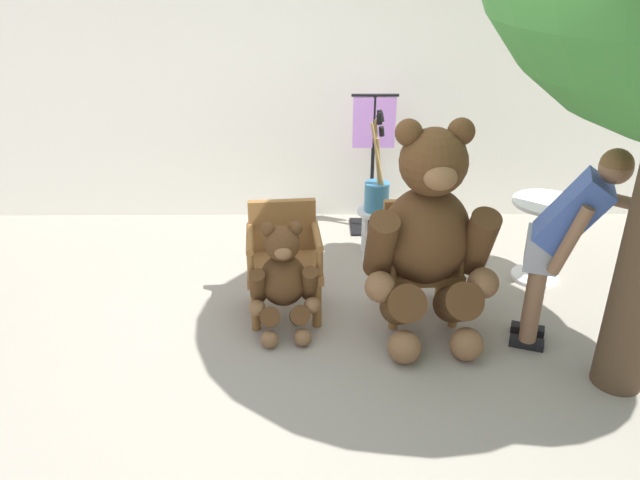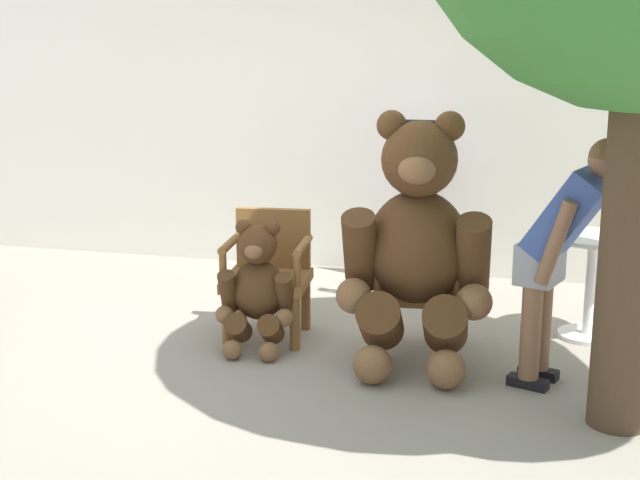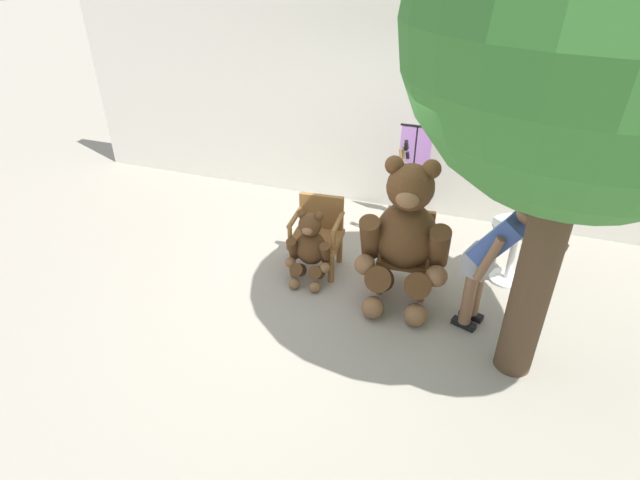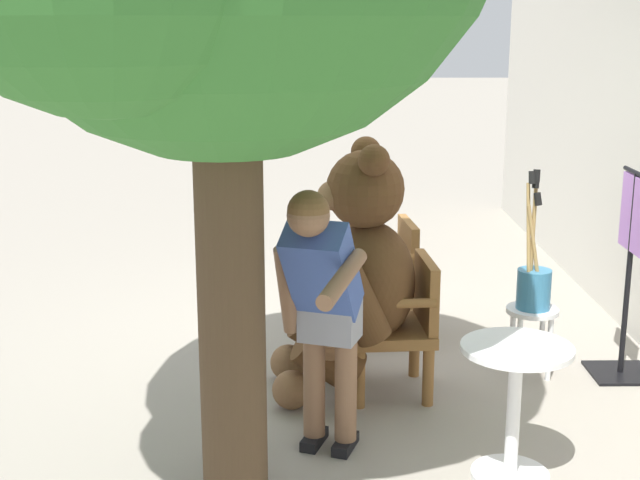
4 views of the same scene
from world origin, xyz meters
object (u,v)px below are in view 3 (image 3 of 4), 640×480
(wooden_chair_right, at_px, (407,249))
(clothing_display_stand, at_px, (413,172))
(teddy_bear_large, at_px, (405,235))
(person_visitor, at_px, (495,252))
(patio_tree, at_px, (624,34))
(white_stool, at_px, (400,217))
(brush_bucket, at_px, (402,196))
(round_side_table, at_px, (514,247))
(teddy_bear_small, at_px, (310,248))
(wooden_chair_left, at_px, (318,232))

(wooden_chair_right, xyz_separation_m, clothing_display_stand, (-0.24, 1.50, 0.26))
(wooden_chair_right, xyz_separation_m, teddy_bear_large, (0.01, -0.27, 0.32))
(person_visitor, height_order, patio_tree, patio_tree)
(white_stool, xyz_separation_m, clothing_display_stand, (0.01, 0.61, 0.36))
(brush_bucket, height_order, round_side_table, brush_bucket)
(round_side_table, bearing_deg, teddy_bear_small, -160.41)
(patio_tree, bearing_deg, wooden_chair_right, 142.99)
(wooden_chair_right, distance_m, teddy_bear_large, 0.42)
(person_visitor, relative_size, clothing_display_stand, 1.10)
(wooden_chair_left, height_order, clothing_display_stand, clothing_display_stand)
(teddy_bear_small, bearing_deg, teddy_bear_large, 1.16)
(person_visitor, bearing_deg, clothing_display_stand, 119.46)
(wooden_chair_right, distance_m, white_stool, 0.94)
(white_stool, distance_m, round_side_table, 1.43)
(white_stool, distance_m, clothing_display_stand, 0.71)
(white_stool, relative_size, clothing_display_stand, 0.34)
(white_stool, bearing_deg, teddy_bear_small, -123.26)
(wooden_chair_right, height_order, teddy_bear_large, teddy_bear_large)
(person_visitor, xyz_separation_m, clothing_display_stand, (-1.13, 1.99, -0.18))
(wooden_chair_right, bearing_deg, white_stool, 105.68)
(wooden_chair_right, height_order, person_visitor, person_visitor)
(white_stool, bearing_deg, clothing_display_stand, 89.06)
(brush_bucket, bearing_deg, wooden_chair_right, -74.25)
(person_visitor, bearing_deg, patio_tree, -49.21)
(wooden_chair_left, height_order, brush_bucket, brush_bucket)
(wooden_chair_left, xyz_separation_m, round_side_table, (2.15, 0.47, -0.01))
(teddy_bear_small, height_order, brush_bucket, brush_bucket)
(wooden_chair_left, relative_size, teddy_bear_small, 0.99)
(teddy_bear_large, relative_size, brush_bucket, 1.74)
(teddy_bear_small, relative_size, white_stool, 1.89)
(teddy_bear_small, height_order, patio_tree, patio_tree)
(brush_bucket, bearing_deg, teddy_bear_large, -77.28)
(wooden_chair_right, relative_size, round_side_table, 1.19)
(teddy_bear_small, distance_m, white_stool, 1.42)
(wooden_chair_left, relative_size, round_side_table, 1.19)
(wooden_chair_right, bearing_deg, person_visitor, -28.96)
(person_visitor, bearing_deg, teddy_bear_small, 174.02)
(wooden_chair_right, height_order, teddy_bear_small, teddy_bear_small)
(person_visitor, relative_size, brush_bucket, 1.64)
(brush_bucket, xyz_separation_m, round_side_table, (1.36, -0.42, -0.20))
(round_side_table, height_order, clothing_display_stand, clothing_display_stand)
(white_stool, height_order, patio_tree, patio_tree)
(person_visitor, relative_size, patio_tree, 0.36)
(person_visitor, height_order, round_side_table, person_visitor)
(teddy_bear_small, relative_size, clothing_display_stand, 0.64)
(white_stool, bearing_deg, teddy_bear_large, -77.33)
(brush_bucket, bearing_deg, clothing_display_stand, 89.08)
(teddy_bear_small, bearing_deg, wooden_chair_left, 91.93)
(wooden_chair_left, height_order, white_stool, wooden_chair_left)
(wooden_chair_left, xyz_separation_m, patio_tree, (2.36, -0.99, 2.42))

